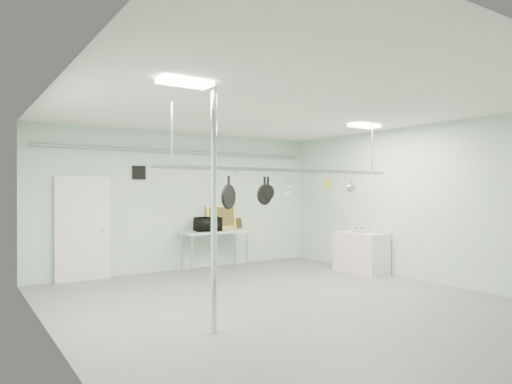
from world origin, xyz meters
TOP-DOWN VIEW (x-y plane):
  - floor at (0.00, 0.00)m, footprint 8.00×8.00m
  - ceiling at (0.00, 0.00)m, footprint 7.00×8.00m
  - back_wall at (0.00, 3.99)m, footprint 7.00×0.02m
  - right_wall at (3.49, 0.00)m, footprint 0.02×8.00m
  - door at (-2.30, 3.94)m, footprint 1.10×0.10m
  - wall_vent at (-1.10, 3.97)m, footprint 0.30×0.04m
  - conduit_pipe at (0.00, 3.90)m, footprint 6.60×0.07m
  - chrome_pole at (-1.70, -0.60)m, footprint 0.08×0.08m
  - prep_table at (0.60, 3.60)m, footprint 1.60×0.70m
  - side_cabinet at (3.15, 1.40)m, footprint 0.60×1.20m
  - pot_rack at (0.20, 0.30)m, footprint 4.80×0.06m
  - light_panel_left at (-2.20, -0.80)m, footprint 0.65×0.30m
  - light_panel_right at (2.40, 0.60)m, footprint 0.65×0.30m
  - microwave at (0.42, 3.60)m, footprint 0.64×0.49m
  - coffee_canister at (0.65, 3.58)m, footprint 0.14×0.14m
  - painting_large at (0.95, 3.90)m, footprint 0.78×0.14m
  - painting_small at (1.38, 3.90)m, footprint 0.31×0.11m
  - fruit_bowl at (3.19, 1.48)m, footprint 0.44×0.44m
  - skillet_left at (-0.95, 0.30)m, footprint 0.37×0.24m
  - skillet_mid at (-0.27, 0.30)m, footprint 0.34×0.13m
  - skillet_right at (-0.20, 0.30)m, footprint 0.27×0.09m
  - whisk at (0.23, 0.30)m, footprint 0.19×0.19m
  - grater at (1.11, 0.30)m, footprint 0.09×0.02m
  - saucepan at (1.72, 0.30)m, footprint 0.15×0.09m
  - fruit_cluster at (3.19, 1.48)m, footprint 0.24×0.24m

SIDE VIEW (x-z plane):
  - floor at x=0.00m, z-range 0.00..0.00m
  - side_cabinet at x=3.15m, z-range 0.00..0.90m
  - prep_table at x=0.60m, z-range 0.38..1.28m
  - fruit_bowl at x=3.19m, z-range 0.90..0.98m
  - fruit_cluster at x=3.19m, z-range 0.94..1.03m
  - coffee_canister at x=0.65m, z-range 0.91..1.08m
  - painting_small at x=1.38m, z-range 0.90..1.16m
  - door at x=-2.30m, z-range -0.05..2.15m
  - microwave at x=0.42m, z-range 0.91..1.23m
  - painting_large at x=0.95m, z-range 0.90..1.49m
  - back_wall at x=0.00m, z-range 0.00..3.20m
  - right_wall at x=3.49m, z-range 0.00..3.20m
  - chrome_pole at x=-1.70m, z-range 0.00..3.20m
  - skillet_left at x=-0.95m, z-range 1.56..2.09m
  - skillet_mid at x=-0.27m, z-range 1.63..2.09m
  - skillet_right at x=-0.20m, z-range 1.72..2.09m
  - whisk at x=0.23m, z-range 1.78..2.09m
  - saucepan at x=1.72m, z-range 1.83..2.09m
  - grater at x=1.11m, z-range 1.87..2.09m
  - pot_rack at x=0.20m, z-range 1.73..2.73m
  - wall_vent at x=-1.10m, z-range 2.10..2.40m
  - conduit_pipe at x=0.00m, z-range 2.71..2.79m
  - light_panel_left at x=-2.20m, z-range 3.14..3.19m
  - light_panel_right at x=2.40m, z-range 3.14..3.19m
  - ceiling at x=0.00m, z-range 3.18..3.20m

